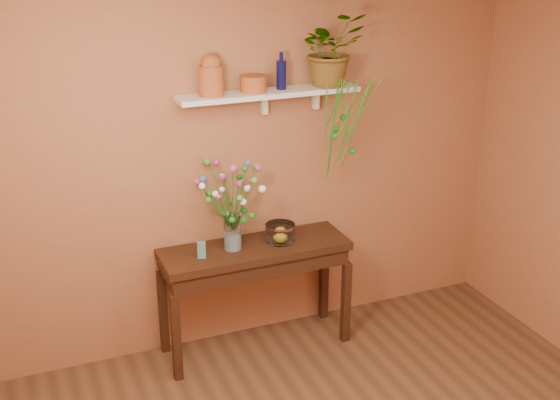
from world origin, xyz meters
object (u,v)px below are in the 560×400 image
(blue_bottle, at_px, (281,74))
(glass_bowl, at_px, (280,233))
(sideboard, at_px, (255,261))
(spider_plant, at_px, (331,49))
(glass_vase, at_px, (233,235))
(terracotta_jug, at_px, (211,76))
(bouquet, at_px, (231,188))

(blue_bottle, distance_m, glass_bowl, 1.15)
(sideboard, bearing_deg, blue_bottle, 26.00)
(sideboard, bearing_deg, spider_plant, 9.74)
(blue_bottle, distance_m, glass_vase, 1.18)
(spider_plant, distance_m, glass_bowl, 1.37)
(blue_bottle, relative_size, glass_vase, 0.98)
(terracotta_jug, distance_m, glass_vase, 1.13)
(spider_plant, bearing_deg, glass_bowl, -167.19)
(blue_bottle, relative_size, glass_bowl, 1.17)
(terracotta_jug, height_order, glass_vase, terracotta_jug)
(sideboard, distance_m, blue_bottle, 1.36)
(glass_vase, xyz_separation_m, glass_bowl, (0.36, -0.00, -0.05))
(terracotta_jug, xyz_separation_m, spider_plant, (0.88, -0.00, 0.12))
(blue_bottle, bearing_deg, spider_plant, -2.89)
(glass_vase, bearing_deg, bouquet, -113.42)
(spider_plant, relative_size, glass_bowl, 2.33)
(bouquet, bearing_deg, glass_bowl, 0.65)
(terracotta_jug, distance_m, bouquet, 0.78)
(blue_bottle, bearing_deg, terracotta_jug, -178.14)
(sideboard, bearing_deg, glass_vase, 175.91)
(terracotta_jug, xyz_separation_m, blue_bottle, (0.51, 0.02, -0.03))
(sideboard, xyz_separation_m, glass_vase, (-0.16, 0.01, 0.23))
(terracotta_jug, distance_m, glass_bowl, 1.26)
(blue_bottle, relative_size, bouquet, 0.41)
(terracotta_jug, height_order, spider_plant, spider_plant)
(glass_bowl, bearing_deg, bouquet, -179.35)
(sideboard, distance_m, glass_vase, 0.28)
(bouquet, xyz_separation_m, glass_bowl, (0.37, 0.00, -0.40))
(spider_plant, xyz_separation_m, glass_vase, (-0.79, -0.10, -1.25))
(sideboard, distance_m, glass_bowl, 0.27)
(glass_vase, bearing_deg, glass_bowl, -0.08)
(terracotta_jug, bearing_deg, bouquet, -49.43)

